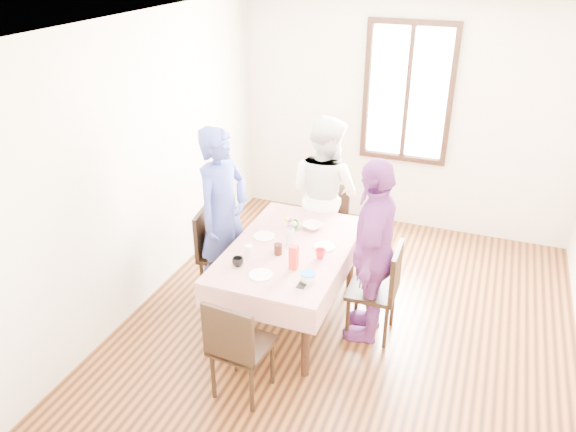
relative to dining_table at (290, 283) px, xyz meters
The scene contains 28 objects.
ground 0.68m from the dining_table, 10.71° to the left, with size 4.50×4.50×0.00m, color black.
back_wall 2.61m from the dining_table, 76.73° to the left, with size 4.00×4.00×0.00m, color beige.
window_frame 2.72m from the dining_table, 76.62° to the left, with size 1.02×0.06×1.62m, color black.
window_pane 2.73m from the dining_table, 76.68° to the left, with size 0.90×0.02×1.50m, color white.
dining_table is the anchor object (origin of this frame).
tablecloth 0.38m from the dining_table, ahead, with size 1.04×1.63×0.01m, color #630000.
chair_left 0.78m from the dining_table, 169.48° to the left, with size 0.42×0.42×0.91m, color black.
chair_right 0.77m from the dining_table, ahead, with size 0.42×0.42×0.91m, color black.
chair_far 1.04m from the dining_table, 90.00° to the left, with size 0.42×0.42×0.91m, color black.
chair_near 1.04m from the dining_table, 90.00° to the right, with size 0.42×0.42×0.91m, color black.
person_left 0.91m from the dining_table, 169.20° to the left, with size 0.64×0.42×1.76m, color #36418E.
person_far 1.12m from the dining_table, 90.00° to the left, with size 0.82×0.64×1.68m, color white.
person_right 0.88m from the dining_table, ahead, with size 1.00×0.41×1.70m, color #79337F.
mug_black 0.69m from the dining_table, 123.72° to the right, with size 0.10×0.10×0.08m, color black.
mug_flag 0.54m from the dining_table, 14.85° to the right, with size 0.09×0.09×0.08m, color red.
mug_green 0.55m from the dining_table, 105.91° to the left, with size 0.11×0.11×0.09m, color #0C7226.
serving_bowl 0.59m from the dining_table, 80.56° to the left, with size 0.19×0.19×0.05m, color white.
juice_carton 0.60m from the dining_table, 64.16° to the right, with size 0.07×0.07×0.21m, color red.
butter_tub 0.70m from the dining_table, 54.08° to the right, with size 0.12×0.12×0.06m, color white.
jam_jar 0.47m from the dining_table, 109.92° to the right, with size 0.07×0.07×0.10m, color black.
drinking_glass 0.58m from the dining_table, 137.39° to the right, with size 0.07×0.07×0.10m, color silver.
smartphone 0.72m from the dining_table, 59.83° to the right, with size 0.07×0.13×0.01m, color black.
flower_vase 0.47m from the dining_table, 107.95° to the left, with size 0.08×0.08×0.15m, color silver.
plate_left 0.50m from the dining_table, 162.01° to the left, with size 0.20×0.20×0.01m, color white.
plate_right 0.50m from the dining_table, 21.75° to the left, with size 0.20×0.20×0.01m, color white.
plate_near 0.66m from the dining_table, 96.62° to the right, with size 0.20×0.20×0.01m, color white.
butter_lid 0.72m from the dining_table, 54.08° to the right, with size 0.12×0.12×0.01m, color blue.
flower_bunch 0.59m from the dining_table, 107.95° to the left, with size 0.09×0.09×0.10m, color yellow, non-canonical shape.
Camera 1 is at (0.99, -4.21, 3.28)m, focal length 35.08 mm.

